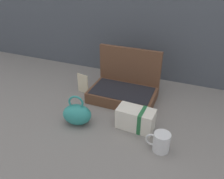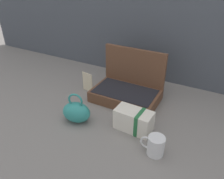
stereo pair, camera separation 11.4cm
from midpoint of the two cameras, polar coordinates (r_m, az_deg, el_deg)
The scene contains 6 objects.
ground_plane at distance 1.34m, azimuth -2.21°, elevation -6.29°, with size 6.00×6.00×0.00m, color slate.
open_suitcase at distance 1.46m, azimuth 1.08°, elevation 0.31°, with size 0.42×0.27×0.31m.
teal_pouch_handbag at distance 1.26m, azimuth -11.49°, elevation -6.25°, with size 0.18×0.14×0.18m.
cream_toiletry_bag at distance 1.21m, azimuth 3.50°, elevation -7.55°, with size 0.20×0.11×0.12m.
coffee_mug at distance 1.10m, azimuth 9.41°, elevation -13.17°, with size 0.12×0.08×0.10m.
info_card_left at distance 1.54m, azimuth -9.55°, elevation 1.44°, with size 0.09×0.01×0.14m, color beige.
Camera 1 is at (0.40, -1.00, 0.80)m, focal length 35.88 mm.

